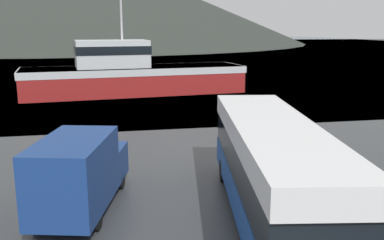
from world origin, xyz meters
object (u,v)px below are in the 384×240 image
at_px(delivery_van, 80,171).
at_px(storage_bin, 335,167).
at_px(tour_bus, 272,167).
at_px(small_boat, 87,82).
at_px(fishing_boat, 130,73).

relative_size(delivery_van, storage_bin, 4.26).
xyz_separation_m(tour_bus, small_boat, (-7.23, 34.77, -1.44)).
height_order(delivery_van, fishing_boat, fishing_boat).
distance_m(tour_bus, storage_bin, 4.97).
distance_m(tour_bus, fishing_boat, 28.35).
height_order(tour_bus, delivery_van, tour_bus).
relative_size(tour_bus, delivery_van, 1.86).
xyz_separation_m(tour_bus, storage_bin, (3.86, 2.91, -1.20)).
bearing_deg(small_boat, fishing_boat, -112.16).
distance_m(fishing_boat, small_boat, 8.00).
xyz_separation_m(tour_bus, delivery_van, (-6.00, 2.10, -0.46)).
bearing_deg(storage_bin, tour_bus, -143.00).
relative_size(tour_bus, small_boat, 1.59).
relative_size(delivery_van, small_boat, 0.85).
bearing_deg(fishing_boat, delivery_van, -13.25).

